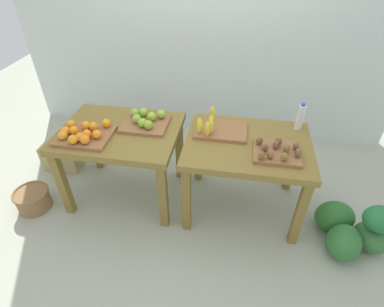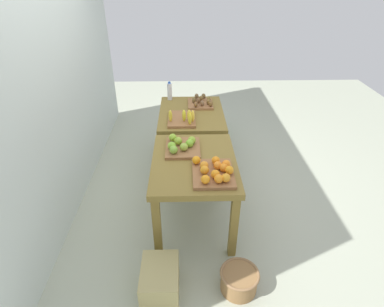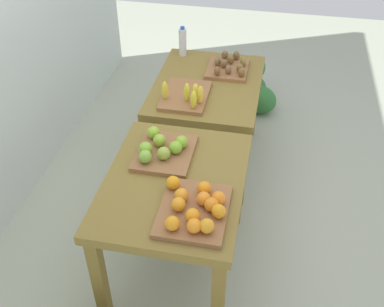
{
  "view_description": "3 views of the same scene",
  "coord_description": "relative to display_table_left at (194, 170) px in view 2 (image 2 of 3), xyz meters",
  "views": [
    {
      "loc": [
        0.45,
        -2.08,
        2.19
      ],
      "look_at": [
        0.09,
        0.02,
        0.56
      ],
      "focal_mm": 28.2,
      "sensor_mm": 36.0,
      "label": 1
    },
    {
      "loc": [
        -3.01,
        0.08,
        2.35
      ],
      "look_at": [
        -0.09,
        0.01,
        0.54
      ],
      "focal_mm": 28.99,
      "sensor_mm": 36.0,
      "label": 2
    },
    {
      "loc": [
        -2.46,
        -0.48,
        2.52
      ],
      "look_at": [
        -0.1,
        -0.01,
        0.59
      ],
      "focal_mm": 42.91,
      "sensor_mm": 36.0,
      "label": 3
    }
  ],
  "objects": [
    {
      "name": "ground_plane",
      "position": [
        0.56,
        0.0,
        -0.64
      ],
      "size": [
        8.0,
        8.0,
        0.0
      ],
      "primitive_type": "plane",
      "color": "#A7AD97"
    },
    {
      "name": "back_wall",
      "position": [
        0.56,
        1.35,
        0.86
      ],
      "size": [
        4.4,
        0.12,
        3.0
      ],
      "primitive_type": "cube",
      "color": "silver",
      "rests_on": "ground_plane"
    },
    {
      "name": "display_table_left",
      "position": [
        0.0,
        0.0,
        0.0
      ],
      "size": [
        1.04,
        0.8,
        0.75
      ],
      "color": "olive",
      "rests_on": "ground_plane"
    },
    {
      "name": "display_table_right",
      "position": [
        1.12,
        0.0,
        0.0
      ],
      "size": [
        1.04,
        0.8,
        0.75
      ],
      "color": "olive",
      "rests_on": "ground_plane"
    },
    {
      "name": "orange_bin",
      "position": [
        -0.24,
        -0.17,
        0.15
      ],
      "size": [
        0.44,
        0.37,
        0.11
      ],
      "color": "#936239",
      "rests_on": "display_table_left"
    },
    {
      "name": "apple_bin",
      "position": [
        0.21,
        0.12,
        0.15
      ],
      "size": [
        0.4,
        0.34,
        0.11
      ],
      "color": "#936239",
      "rests_on": "display_table_left"
    },
    {
      "name": "banana_crate",
      "position": [
        0.85,
        0.11,
        0.15
      ],
      "size": [
        0.44,
        0.32,
        0.17
      ],
      "color": "#936239",
      "rests_on": "display_table_right"
    },
    {
      "name": "kiwi_bin",
      "position": [
        1.34,
        -0.13,
        0.14
      ],
      "size": [
        0.36,
        0.32,
        0.1
      ],
      "color": "#936239",
      "rests_on": "display_table_right"
    },
    {
      "name": "water_bottle",
      "position": [
        1.54,
        0.28,
        0.23
      ],
      "size": [
        0.06,
        0.06,
        0.25
      ],
      "color": "silver",
      "rests_on": "display_table_right"
    },
    {
      "name": "watermelon_pile",
      "position": [
        2.05,
        -0.26,
        -0.48
      ],
      "size": [
        0.63,
        0.64,
        0.46
      ],
      "color": "#356D35",
      "rests_on": "ground_plane"
    },
    {
      "name": "wicker_basket",
      "position": [
        -0.83,
        -0.35,
        -0.54
      ],
      "size": [
        0.33,
        0.33,
        0.2
      ],
      "color": "olive",
      "rests_on": "ground_plane"
    },
    {
      "name": "cardboard_produce_box",
      "position": [
        -0.85,
        0.3,
        -0.5
      ],
      "size": [
        0.4,
        0.3,
        0.28
      ],
      "primitive_type": "cube",
      "color": "tan",
      "rests_on": "ground_plane"
    }
  ]
}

